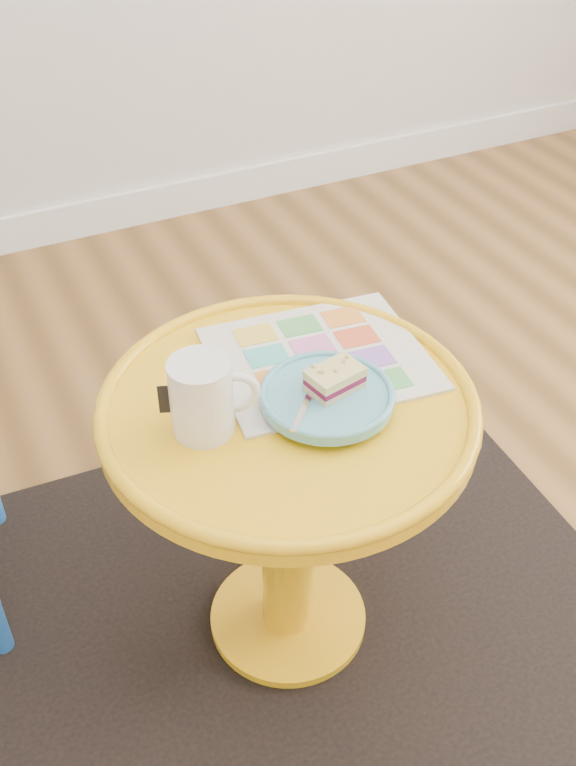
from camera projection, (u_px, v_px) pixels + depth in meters
name	position (u px, v px, depth m)	size (l,w,h in m)	color
floor	(542.00, 696.00, 1.52)	(4.00, 4.00, 0.00)	brown
rug	(288.00, 620.00, 1.64)	(1.30, 1.10, 0.01)	black
side_table	(288.00, 476.00, 1.39)	(0.58, 0.58, 0.55)	yellow
newspaper	(319.00, 359.00, 1.38)	(0.34, 0.29, 0.01)	silver
mug	(203.00, 395.00, 1.21)	(0.13, 0.09, 0.12)	white
plate	(327.00, 397.00, 1.28)	(0.20, 0.20, 0.02)	#5AAABF
cake_slice	(335.00, 379.00, 1.27)	(0.09, 0.07, 0.04)	#D3BC8C
fork	(309.00, 398.00, 1.26)	(0.11, 0.12, 0.00)	silver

